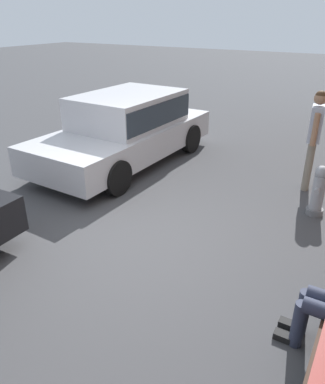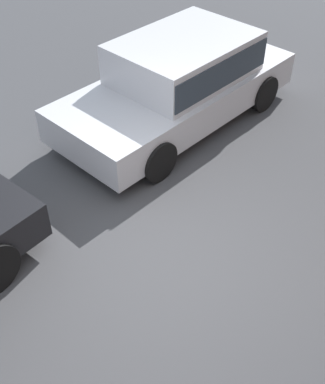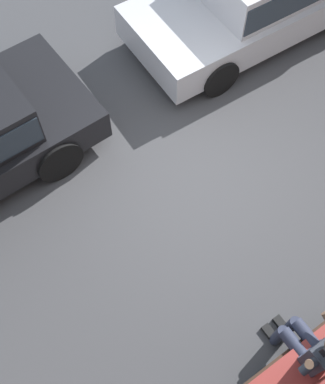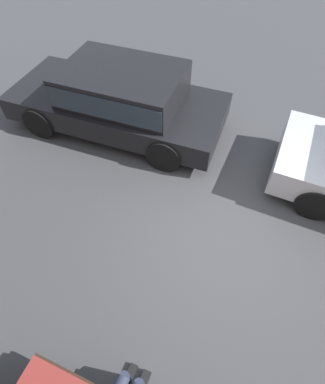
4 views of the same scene
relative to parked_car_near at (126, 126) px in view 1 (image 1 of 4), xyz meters
name	(u,v)px [view 1 (image 1 of 4)]	position (x,y,z in m)	size (l,w,h in m)	color
ground_plane	(129,244)	(2.59, 1.88, -0.77)	(60.00, 60.00, 0.00)	#424244
parked_car_near	(126,126)	(0.00, 0.00, 0.00)	(4.30, 1.97, 1.41)	silver
pedestrian_standing	(314,133)	(-0.53, 3.55, 0.25)	(0.55, 0.25, 1.73)	gray
fire_hydrant	(318,192)	(0.42, 3.88, -0.38)	(0.38, 0.26, 0.81)	slate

